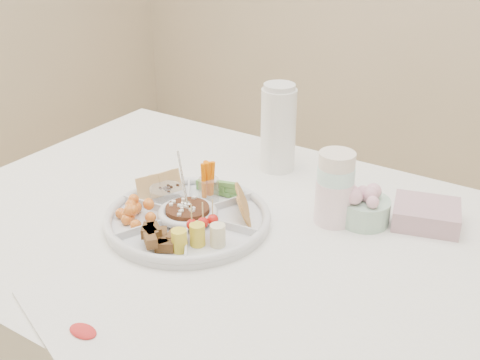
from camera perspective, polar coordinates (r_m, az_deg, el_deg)
The scene contains 14 objects.
dining_table at distance 1.61m, azimuth 0.32°, elevation -16.55°, with size 1.52×1.02×0.76m, color white.
party_tray at distance 1.40m, azimuth -4.98°, elevation -3.39°, with size 0.38×0.38×0.04m, color silver.
bean_dip at distance 1.40m, azimuth -5.00°, elevation -3.13°, with size 0.10×0.10×0.04m, color #4E200F.
tortillas at distance 1.39m, azimuth 0.34°, elevation -2.49°, with size 0.09×0.09×0.06m, color #C37F46, non-canonical shape.
carrot_cucumber at distance 1.48m, azimuth -2.44°, elevation 0.21°, with size 0.10×0.10×0.09m, color #F66E00, non-canonical shape.
pita_raisins at distance 1.50m, azimuth -7.41°, elevation -0.60°, with size 0.12×0.12×0.06m, color tan, non-canonical shape.
cherries at distance 1.41m, azimuth -10.31°, elevation -3.02°, with size 0.11×0.11×0.05m, color orange, non-canonical shape.
granola_chunks at distance 1.30m, azimuth -7.99°, elevation -5.38°, with size 0.11×0.11×0.05m, color brown, non-canonical shape.
banana_tomato at distance 1.29m, azimuth -2.26°, elevation -4.39°, with size 0.11×0.11×0.09m, color #FCEC91, non-canonical shape.
cup_stack at distance 1.38m, azimuth 9.10°, elevation 0.54°, with size 0.09×0.09×0.25m, color silver.
thermos at distance 1.64m, azimuth 3.66°, elevation 5.06°, with size 0.10×0.10×0.25m, color white.
flower_bowl at distance 1.43m, azimuth 11.77°, elevation -2.38°, with size 0.12×0.12×0.09m, color #A0EAB8.
napkin_stack at distance 1.46m, azimuth 17.24°, elevation -3.14°, with size 0.15×0.13×0.05m, color #B8909C.
placemat at distance 1.14m, azimuth -15.69°, elevation -13.32°, with size 0.33×0.11×0.01m, color silver.
Camera 1 is at (0.64, -0.99, 1.47)m, focal length 45.00 mm.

